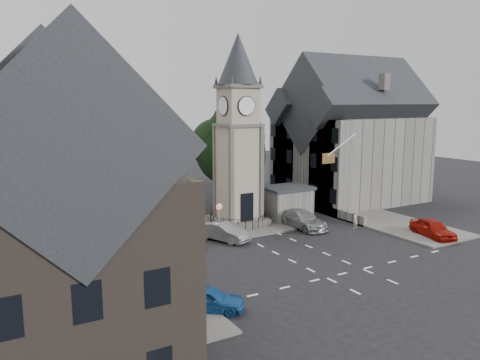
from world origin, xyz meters
TOP-DOWN VIEW (x-y plane):
  - ground at (0.00, 0.00)m, footprint 120.00×120.00m
  - pavement_west at (-12.50, 6.00)m, footprint 6.00×30.00m
  - pavement_east at (12.00, 8.00)m, footprint 6.00×26.00m
  - central_island at (1.50, 8.00)m, footprint 10.00×8.00m
  - road_markings at (0.00, -5.50)m, footprint 20.00×8.00m
  - clock_tower at (0.00, 7.99)m, footprint 4.86×4.86m
  - stone_shelter at (4.80, 7.50)m, footprint 4.30×3.30m
  - town_tree at (2.00, 13.00)m, footprint 7.20×7.20m
  - warning_sign_post at (-3.20, 5.43)m, footprint 0.70×0.19m
  - terrace_pink at (-15.50, 16.00)m, footprint 8.10×7.60m
  - terrace_cream at (-15.50, 8.00)m, footprint 8.10×7.60m
  - terrace_tudor at (-15.50, 0.00)m, footprint 8.10×7.60m
  - building_sw_stone at (-17.00, -9.00)m, footprint 8.60×7.60m
  - backdrop_west at (-12.00, 28.00)m, footprint 20.00×10.00m
  - east_building at (15.59, 11.00)m, footprint 14.40×11.40m
  - east_boundary_wall at (9.20, 10.00)m, footprint 0.40×16.00m
  - flagpole at (8.00, 4.00)m, footprint 3.68×0.10m
  - car_west_blue at (-9.81, -6.00)m, footprint 4.00×3.43m
  - car_west_silver at (-8.38, 4.82)m, footprint 4.48×3.19m
  - car_west_grey at (-7.50, 4.35)m, footprint 4.93×3.66m
  - car_island_silver at (-3.27, 4.50)m, footprint 3.05×4.49m
  - car_island_east at (4.25, 4.47)m, footprint 2.31×5.25m
  - car_east_red at (11.50, -3.00)m, footprint 2.74×4.57m
  - pedestrian at (8.00, 2.00)m, footprint 0.65×0.52m

SIDE VIEW (x-z plane):
  - ground at x=0.00m, z-range 0.00..0.00m
  - road_markings at x=0.00m, z-range 0.00..0.01m
  - pavement_west at x=-12.50m, z-range 0.00..0.14m
  - pavement_east at x=12.00m, z-range 0.00..0.14m
  - central_island at x=1.50m, z-range 0.00..0.16m
  - east_boundary_wall at x=9.20m, z-range 0.00..0.90m
  - car_west_grey at x=-7.50m, z-range 0.00..1.24m
  - car_west_blue at x=-9.81m, z-range 0.00..1.30m
  - car_island_silver at x=-3.27m, z-range 0.00..1.40m
  - car_west_silver at x=-8.38m, z-range 0.00..1.40m
  - car_east_red at x=11.50m, z-range 0.00..1.46m
  - car_island_east at x=4.25m, z-range 0.00..1.50m
  - pedestrian at x=8.00m, z-range 0.00..1.54m
  - stone_shelter at x=4.80m, z-range 0.01..3.09m
  - warning_sign_post at x=-3.20m, z-range 0.60..3.45m
  - backdrop_west at x=-12.00m, z-range 0.00..8.00m
  - building_sw_stone at x=-17.00m, z-range 0.15..10.55m
  - terrace_tudor at x=-15.50m, z-range 0.19..12.19m
  - east_building at x=15.59m, z-range -0.04..12.56m
  - terrace_pink at x=-15.50m, z-range 0.18..12.98m
  - terrace_cream at x=-15.50m, z-range 0.18..12.98m
  - town_tree at x=2.00m, z-range 1.57..12.37m
  - flagpole at x=8.00m, z-range 5.63..8.37m
  - clock_tower at x=0.00m, z-range 0.00..16.25m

